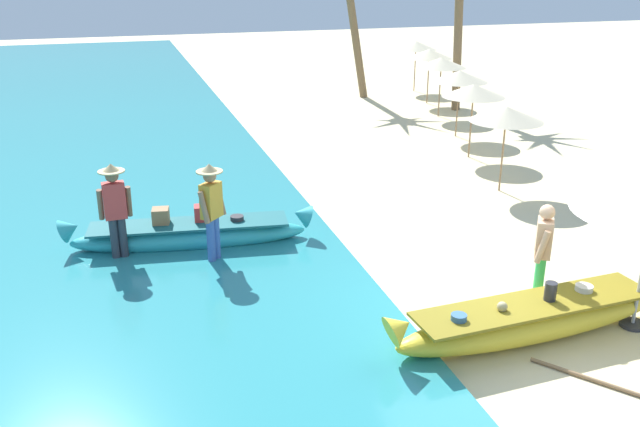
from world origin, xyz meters
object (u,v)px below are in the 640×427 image
at_px(paddle, 611,386).
at_px(person_tourist_customer, 542,251).
at_px(person_vendor_hatted, 212,207).
at_px(boat_cyan_midground, 190,234).
at_px(boat_yellow_foreground, 533,319).
at_px(person_vendor_assistant, 115,206).

bearing_deg(paddle, person_tourist_customer, 81.62).
height_order(person_vendor_hatted, paddle, person_vendor_hatted).
relative_size(boat_cyan_midground, person_tourist_customer, 2.74).
xyz_separation_m(boat_yellow_foreground, person_vendor_hatted, (-3.80, 3.69, 0.73)).
bearing_deg(paddle, boat_cyan_midground, 127.38).
xyz_separation_m(person_vendor_assistant, paddle, (5.61, -5.56, -0.99)).
relative_size(boat_yellow_foreground, person_tourist_customer, 2.76).
bearing_deg(person_tourist_customer, person_vendor_assistant, 149.47).
bearing_deg(paddle, person_vendor_hatted, 129.28).
bearing_deg(person_vendor_assistant, person_vendor_hatted, -20.33).
xyz_separation_m(boat_yellow_foreground, person_tourist_customer, (0.58, 0.77, 0.62)).
bearing_deg(person_vendor_hatted, paddle, -50.72).
relative_size(boat_yellow_foreground, person_vendor_hatted, 2.51).
height_order(boat_cyan_midground, person_tourist_customer, person_tourist_customer).
xyz_separation_m(person_vendor_hatted, person_vendor_assistant, (-1.53, 0.57, -0.02)).
distance_m(person_vendor_hatted, person_vendor_assistant, 1.63).
bearing_deg(paddle, boat_yellow_foreground, 102.12).
xyz_separation_m(boat_yellow_foreground, person_vendor_assistant, (-5.33, 4.26, 0.71)).
height_order(boat_cyan_midground, person_vendor_assistant, person_vendor_assistant).
bearing_deg(boat_cyan_midground, person_vendor_assistant, -170.30).
xyz_separation_m(boat_yellow_foreground, boat_cyan_midground, (-4.12, 4.47, -0.02)).
height_order(boat_yellow_foreground, boat_cyan_midground, boat_yellow_foreground).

